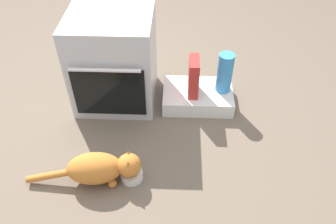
% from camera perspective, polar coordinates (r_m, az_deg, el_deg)
% --- Properties ---
extents(ground, '(8.00, 8.00, 0.00)m').
position_cam_1_polar(ground, '(2.35, -9.99, -3.76)').
color(ground, '#6B5B4C').
extents(oven, '(0.57, 0.56, 0.68)m').
position_cam_1_polar(oven, '(2.42, -9.15, 8.64)').
color(oven, '#B7BABF').
rests_on(oven, ground).
extents(pantry_cabinet, '(0.51, 0.35, 0.12)m').
position_cam_1_polar(pantry_cabinet, '(2.53, 5.02, 2.66)').
color(pantry_cabinet, white).
rests_on(pantry_cabinet, ground).
extents(food_bowl, '(0.14, 0.14, 0.08)m').
position_cam_1_polar(food_bowl, '(2.07, -6.16, -10.51)').
color(food_bowl, white).
rests_on(food_bowl, ground).
extents(cat, '(0.68, 0.22, 0.21)m').
position_cam_1_polar(cat, '(2.03, -11.35, -9.27)').
color(cat, '#C6752D').
rests_on(cat, ground).
extents(cereal_box, '(0.07, 0.18, 0.28)m').
position_cam_1_polar(cereal_box, '(2.38, 4.36, 5.99)').
color(cereal_box, '#B72D28').
rests_on(cereal_box, pantry_cabinet).
extents(water_bottle, '(0.11, 0.11, 0.30)m').
position_cam_1_polar(water_bottle, '(2.43, 9.59, 6.57)').
color(water_bottle, '#388CD1').
rests_on(water_bottle, pantry_cabinet).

